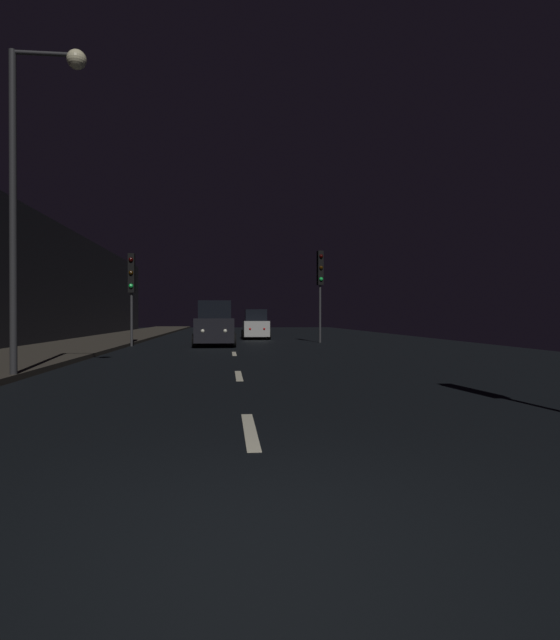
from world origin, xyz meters
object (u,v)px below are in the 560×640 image
Objects in this scene: car_distant_taillights at (256,325)px; streetlamp_overhead at (33,162)px; traffic_light_far_right at (320,276)px; traffic_light_far_left at (131,280)px; car_approaching_headlights at (215,325)px.

streetlamp_overhead is at bearing 164.05° from car_distant_taillights.
streetlamp_overhead reaches higher than car_distant_taillights.
traffic_light_far_right is 1.13× the size of traffic_light_far_left.
car_approaching_headlights is 8.21m from car_distant_taillights.
streetlamp_overhead is (-9.55, -16.66, 1.24)m from traffic_light_far_right.
traffic_light_far_right is 6.93m from car_approaching_headlights.
car_approaching_headlights is at bearing 162.73° from car_distant_taillights.
car_distant_taillights is (6.46, 7.91, -2.37)m from traffic_light_far_left.
traffic_light_far_left is 4.60m from car_approaching_headlights.
traffic_light_far_left is at bearing 91.01° from streetlamp_overhead.
car_distant_taillights is at bearing 139.06° from traffic_light_far_left.
car_distant_taillights is (6.22, 21.77, -4.09)m from streetlamp_overhead.
car_approaching_headlights is (3.78, 13.93, -3.95)m from streetlamp_overhead.
streetlamp_overhead is at bearing -15.19° from car_approaching_headlights.
streetlamp_overhead reaches higher than traffic_light_far_left.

